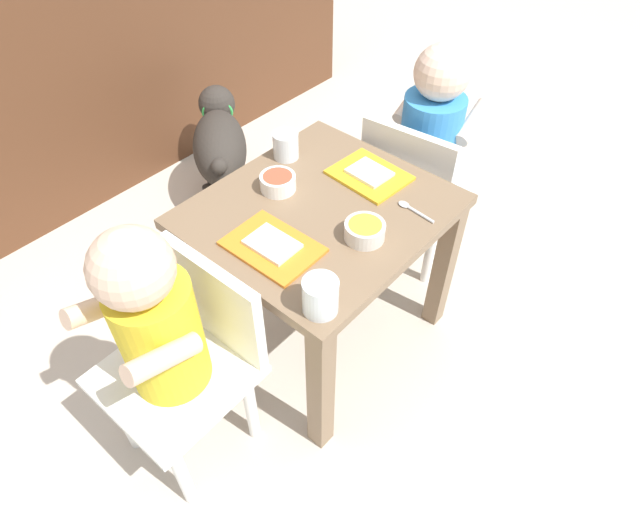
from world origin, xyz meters
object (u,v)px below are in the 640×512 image
dining_table (320,235)px  seated_child_left (164,329)px  food_tray_right (369,174)px  food_tray_left (272,246)px  spoon_by_left_tray (412,209)px  water_cup_left (286,147)px  veggie_bowl_near (365,231)px  cereal_bowl_left_side (278,182)px  dog (220,142)px  seated_child_right (428,138)px  water_cup_right (320,298)px

dining_table → seated_child_left: bearing=179.3°
food_tray_right → food_tray_left: bearing=180.0°
spoon_by_left_tray → water_cup_left: bearing=95.7°
seated_child_left → spoon_by_left_tray: size_ratio=6.75×
water_cup_left → veggie_bowl_near: water_cup_left is taller
cereal_bowl_left_side → dog: bearing=65.4°
food_tray_left → seated_child_right: bearing=0.4°
food_tray_right → water_cup_right: 0.43m
food_tray_right → veggie_bowl_near: size_ratio=2.11×
spoon_by_left_tray → food_tray_left: bearing=152.9°
seated_child_right → water_cup_left: seated_child_right is taller
seated_child_right → dog: 0.71m
water_cup_left → spoon_by_left_tray: 0.36m
seated_child_right → water_cup_right: bearing=-164.1°
food_tray_right → veggie_bowl_near: 0.22m
dog → water_cup_right: 0.98m
seated_child_left → seated_child_right: size_ratio=1.00×
seated_child_left → spoon_by_left_tray: (0.56, -0.17, 0.03)m
seated_child_left → dog: seated_child_left is taller
seated_child_left → dog: (0.66, 0.64, -0.19)m
water_cup_right → cereal_bowl_left_side: size_ratio=0.87×
water_cup_left → water_cup_right: (-0.31, -0.39, 0.00)m
food_tray_left → veggie_bowl_near: bearing=-39.3°
seated_child_left → food_tray_right: size_ratio=3.67×
water_cup_right → food_tray_right: bearing=25.3°
food_tray_right → cereal_bowl_left_side: (-0.18, 0.13, 0.01)m
water_cup_left → spoon_by_left_tray: bearing=-84.3°
dining_table → dog: bearing=70.6°
water_cup_left → veggie_bowl_near: bearing=-107.7°
dining_table → spoon_by_left_tray: (0.13, -0.16, 0.09)m
food_tray_right → veggie_bowl_near: bearing=-145.2°
food_tray_left → spoon_by_left_tray: bearing=-27.1°
cereal_bowl_left_side → seated_child_right: bearing=-15.7°
dining_table → cereal_bowl_left_side: cereal_bowl_left_side is taller
dining_table → dog: (0.23, 0.64, -0.13)m
seated_child_right → veggie_bowl_near: seated_child_right is taller
seated_child_right → food_tray_right: (-0.27, -0.00, 0.03)m
food_tray_right → water_cup_right: bearing=-154.7°
seated_child_left → veggie_bowl_near: 0.45m
seated_child_right → dog: (-0.21, 0.65, -0.19)m
seated_child_left → dog: bearing=44.0°
seated_child_left → food_tray_right: bearing=-1.8°
seated_child_right → veggie_bowl_near: size_ratio=7.75×
seated_child_right → spoon_by_left_tray: size_ratio=6.75×
water_cup_left → spoon_by_left_tray: size_ratio=0.67×
veggie_bowl_near → food_tray_left: bearing=140.7°
food_tray_right → seated_child_left: bearing=178.2°
dog → water_cup_left: water_cup_left is taller
cereal_bowl_left_side → food_tray_left: bearing=-139.0°
seated_child_right → water_cup_right: size_ratio=9.19×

